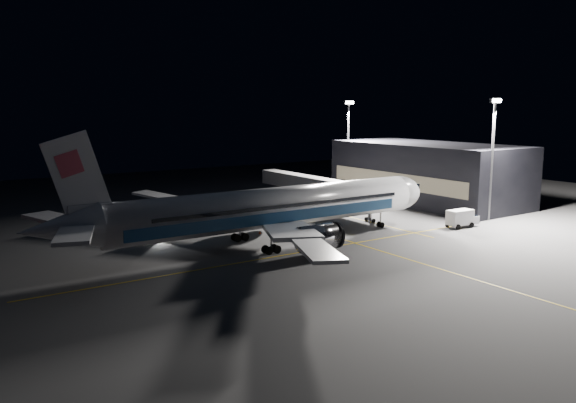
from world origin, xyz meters
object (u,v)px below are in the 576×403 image
Objects in this scene: floodlight_mast_south at (493,148)px; safety_cone_a at (278,227)px; safety_cone_b at (292,232)px; safety_cone_c at (260,232)px; floodlight_mast_north at (348,138)px; service_truck at (462,218)px; baggage_tug at (157,235)px; airliner at (267,209)px; jet_bridge at (321,186)px.

floodlight_mast_south reaches higher than safety_cone_a.
safety_cone_b reaches higher than safety_cone_c.
safety_cone_b is 1.15× the size of safety_cone_c.
safety_cone_b is at bearing -140.68° from floodlight_mast_north.
safety_cone_a is at bearing -144.84° from floodlight_mast_north.
service_truck is (-8.37, -39.19, -10.83)m from floodlight_mast_north.
baggage_tug is 19.14m from safety_cone_a.
service_truck is at bearing -102.06° from floodlight_mast_north.
floodlight_mast_north is 47.46m from safety_cone_c.
safety_cone_a is at bearing 0.45° from baggage_tug.
service_truck is 10.76× the size of safety_cone_c.
service_truck is 8.78× the size of safety_cone_a.
safety_cone_a is 1.06× the size of safety_cone_b.
floodlight_mast_north is 31.63× the size of safety_cone_a.
airliner reaches higher than baggage_tug.
floodlight_mast_south is at bearing -16.63° from safety_cone_b.
jet_bridge reaches higher than baggage_tug.
safety_cone_a is at bearing 18.32° from safety_cone_c.
baggage_tug is at bearing 159.06° from safety_cone_b.
airliner is at bearing 170.77° from service_truck.
safety_cone_a is at bearing 152.45° from service_truck.
safety_cone_a is (-34.00, -23.95, -12.04)m from floodlight_mast_north.
baggage_tug is 4.01× the size of safety_cone_b.
floodlight_mast_south is at bearing -53.21° from jet_bridge.
safety_cone_b is (18.84, -7.21, -0.43)m from baggage_tug.
airliner is 42.13m from floodlight_mast_south.
floodlight_mast_north is 41.51m from service_truck.
safety_cone_c is at bearing 161.70° from floodlight_mast_south.
airliner is at bearing 171.67° from floodlight_mast_south.
safety_cone_b is (-34.00, -27.85, -12.06)m from floodlight_mast_north.
jet_bridge is 31.05m from floodlight_mast_south.
floodlight_mast_south is at bearing -22.46° from safety_cone_a.
jet_bridge reaches higher than safety_cone_b.
floodlight_mast_south is 37.48m from safety_cone_b.
floodlight_mast_south is 42.06m from safety_cone_c.
service_truck is at bearing -23.86° from safety_cone_b.
safety_cone_a is (-16.00, -10.02, -4.25)m from jet_bridge.
airliner is at bearing -142.09° from floodlight_mast_north.
floodlight_mast_north reaches higher than jet_bridge.
safety_cone_a is at bearing 48.65° from airliner.
jet_bridge is at bearing 29.43° from safety_cone_c.
jet_bridge is 35.69m from baggage_tug.
floodlight_mast_north is 1.00× the size of floodlight_mast_south.
safety_cone_b is at bearing -90.00° from safety_cone_a.
airliner reaches higher than safety_cone_c.
baggage_tug is at bearing 170.04° from safety_cone_a.
floodlight_mast_north reaches higher than baggage_tug.
baggage_tug is 15.35m from safety_cone_c.
service_truck is 2.33× the size of baggage_tug.
floodlight_mast_south is 56.83m from baggage_tug.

